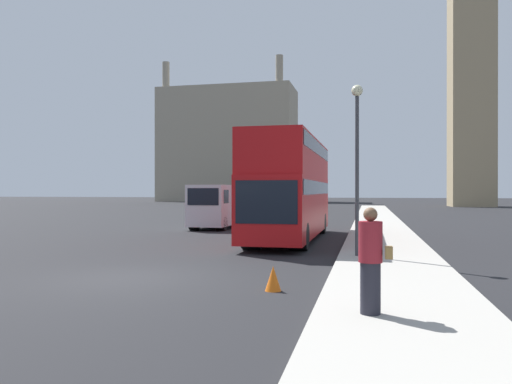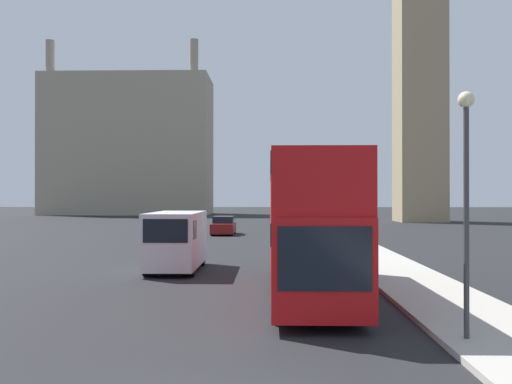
% 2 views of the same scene
% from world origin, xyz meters
% --- Properties ---
extents(building_block_distant, '(27.81, 12.12, 28.65)m').
position_xyz_m(building_block_distant, '(-22.86, 89.34, 11.78)').
color(building_block_distant, '#9E937F').
rests_on(building_block_distant, ground_plane).
extents(red_double_decker_bus, '(2.50, 10.90, 4.44)m').
position_xyz_m(red_double_decker_bus, '(2.54, 10.50, 2.48)').
color(red_double_decker_bus, '#B71114').
rests_on(red_double_decker_bus, ground_plane).
extents(white_van, '(2.10, 5.24, 2.54)m').
position_xyz_m(white_van, '(-2.79, 16.58, 1.36)').
color(white_van, silver).
rests_on(white_van, ground_plane).
extents(street_lamp, '(0.36, 0.36, 5.41)m').
position_xyz_m(street_lamp, '(5.59, 4.54, 3.73)').
color(street_lamp, '#38383D').
rests_on(street_lamp, sidewalk_strip).
extents(parked_sedan, '(1.86, 4.47, 1.52)m').
position_xyz_m(parked_sedan, '(-2.57, 39.47, 0.69)').
color(parked_sedan, maroon).
rests_on(parked_sedan, ground_plane).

